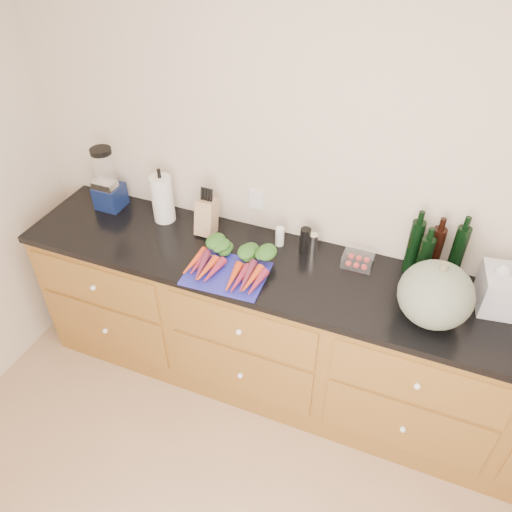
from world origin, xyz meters
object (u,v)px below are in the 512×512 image
at_px(cutting_board, 227,274).
at_px(carrots, 230,263).
at_px(tomato_box, 358,259).
at_px(paper_towel, 163,199).
at_px(squash, 436,295).
at_px(knife_block, 206,217).
at_px(blender_appliance, 107,182).

xyz_separation_m(cutting_board, carrots, (0.00, 0.05, 0.03)).
bearing_deg(tomato_box, paper_towel, -179.50).
xyz_separation_m(squash, tomato_box, (-0.40, 0.26, -0.12)).
bearing_deg(paper_towel, knife_block, -3.95).
relative_size(cutting_board, paper_towel, 1.46).
relative_size(cutting_board, carrots, 0.91).
distance_m(squash, paper_towel, 1.57).
relative_size(squash, blender_appliance, 0.87).
height_order(cutting_board, blender_appliance, blender_appliance).
xyz_separation_m(carrots, paper_towel, (-0.55, 0.27, 0.10)).
relative_size(blender_appliance, tomato_box, 2.49).
height_order(cutting_board, paper_towel, paper_towel).
relative_size(knife_block, tomato_box, 1.32).
bearing_deg(squash, blender_appliance, 172.62).
distance_m(squash, tomato_box, 0.49).
distance_m(carrots, paper_towel, 0.62).
distance_m(paper_towel, tomato_box, 1.16).
bearing_deg(tomato_box, carrots, -155.45).
height_order(squash, knife_block, squash).
xyz_separation_m(squash, paper_towel, (-1.55, 0.25, -0.01)).
bearing_deg(blender_appliance, paper_towel, 0.32).
height_order(knife_block, tomato_box, knife_block).
xyz_separation_m(cutting_board, tomato_box, (0.61, 0.33, 0.03)).
distance_m(carrots, tomato_box, 0.67).
bearing_deg(tomato_box, cutting_board, -151.60).
distance_m(cutting_board, paper_towel, 0.65).
bearing_deg(tomato_box, knife_block, -178.02).
relative_size(paper_towel, tomato_box, 1.81).
bearing_deg(carrots, cutting_board, -90.00).
bearing_deg(tomato_box, squash, -33.32).
bearing_deg(knife_block, squash, -10.38).
bearing_deg(squash, paper_towel, 170.81).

